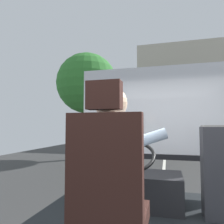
% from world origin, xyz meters
% --- Properties ---
extents(ground, '(18.00, 44.00, 0.06)m').
position_xyz_m(ground, '(0.00, 8.80, -0.02)').
color(ground, '#313131').
extents(driver_seat, '(0.48, 0.48, 1.28)m').
position_xyz_m(driver_seat, '(-0.23, -0.41, 1.23)').
color(driver_seat, black).
rests_on(driver_seat, bus_floor).
extents(bus_driver, '(0.79, 0.59, 0.85)m').
position_xyz_m(bus_driver, '(-0.23, -0.29, 1.45)').
color(bus_driver, '#332D28').
rests_on(bus_driver, driver_seat).
extents(steering_console, '(1.10, 1.00, 0.82)m').
position_xyz_m(steering_console, '(-0.23, 0.89, 0.92)').
color(steering_console, black).
rests_on(steering_console, bus_floor).
extents(fare_box, '(0.25, 0.26, 1.00)m').
position_xyz_m(fare_box, '(0.64, 0.75, 1.20)').
color(fare_box, '#333338').
rests_on(fare_box, bus_floor).
extents(windshield_panel, '(2.50, 0.08, 1.48)m').
position_xyz_m(windshield_panel, '(0.00, 1.62, 1.75)').
color(windshield_panel, white).
extents(street_tree, '(3.12, 3.12, 5.45)m').
position_xyz_m(street_tree, '(-3.85, 8.29, 3.86)').
color(street_tree, '#4C3828').
rests_on(street_tree, ground).
extents(shop_building, '(13.41, 4.36, 8.94)m').
position_xyz_m(shop_building, '(4.32, 18.81, 4.47)').
color(shop_building, '#BCB29E').
rests_on(shop_building, ground).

